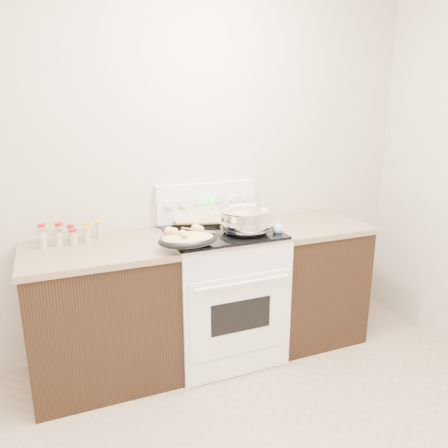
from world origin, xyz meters
name	(u,v)px	position (x,y,z in m)	size (l,w,h in m)	color
room_shell	(284,131)	(0.00, 0.00, 1.70)	(4.10, 3.60, 2.75)	beige
counter_left	(103,314)	(-0.48, 1.43, 0.46)	(0.93, 0.67, 0.92)	black
counter_right	(307,279)	(1.08, 1.43, 0.46)	(0.73, 0.67, 0.92)	black
kitchen_range	(221,290)	(0.35, 1.42, 0.49)	(0.78, 0.73, 1.22)	white
mixing_bowl	(245,220)	(0.48, 1.30, 1.03)	(0.42, 0.42, 0.22)	silver
roasting_pan	(187,239)	(0.03, 1.17, 0.99)	(0.38, 0.28, 0.12)	black
baking_sheet	(204,219)	(0.32, 1.67, 0.96)	(0.51, 0.43, 0.06)	black
wooden_spoon	(194,233)	(0.14, 1.40, 0.95)	(0.19, 0.20, 0.04)	tan
blue_ladle	(278,228)	(0.69, 1.23, 0.97)	(0.17, 0.23, 0.09)	#92C5DA
spice_jars	(68,234)	(-0.64, 1.59, 0.98)	(0.40, 0.15, 0.13)	#BFB28C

